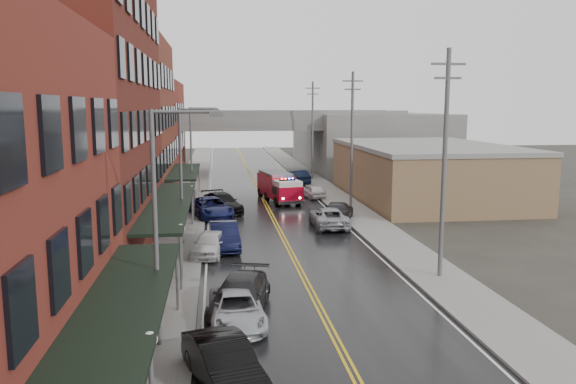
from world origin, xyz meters
TOP-DOWN VIEW (x-y plane):
  - road at (0.00, 30.00)m, footprint 11.00×160.00m
  - sidewalk_left at (-7.30, 30.00)m, footprint 3.00×160.00m
  - sidewalk_right at (7.30, 30.00)m, footprint 3.00×160.00m
  - curb_left at (-5.65, 30.00)m, footprint 0.30×160.00m
  - curb_right at (5.65, 30.00)m, footprint 0.30×160.00m
  - brick_building_b at (-13.30, 23.00)m, footprint 9.00×20.00m
  - brick_building_c at (-13.30, 40.50)m, footprint 9.00×15.00m
  - brick_building_far at (-13.30, 58.00)m, footprint 9.00×20.00m
  - tan_building at (16.00, 40.00)m, footprint 14.00×22.00m
  - right_far_block at (18.00, 70.00)m, footprint 18.00×30.00m
  - awning_0 at (-7.49, 4.00)m, footprint 2.60×16.00m
  - awning_1 at (-7.49, 23.00)m, footprint 2.60×18.00m
  - awning_2 at (-7.49, 40.50)m, footprint 2.60×13.00m
  - globe_lamp_0 at (-6.40, 2.00)m, footprint 0.44×0.44m
  - globe_lamp_1 at (-6.40, 16.00)m, footprint 0.44×0.44m
  - globe_lamp_2 at (-6.40, 30.00)m, footprint 0.44×0.44m
  - street_lamp_0 at (-6.55, 8.00)m, footprint 2.64×0.22m
  - street_lamp_1 at (-6.55, 24.00)m, footprint 2.64×0.22m
  - street_lamp_2 at (-6.55, 40.00)m, footprint 2.64×0.22m
  - utility_pole_0 at (7.20, 15.00)m, footprint 1.80×0.24m
  - utility_pole_1 at (7.20, 35.00)m, footprint 1.80×0.24m
  - utility_pole_2 at (7.20, 55.00)m, footprint 1.80×0.24m
  - overpass at (0.00, 62.00)m, footprint 40.00×10.00m
  - fire_truck at (1.44, 40.23)m, footprint 4.07×7.74m
  - parked_car_left_1 at (-4.41, 4.70)m, footprint 3.04×5.08m
  - parked_car_left_2 at (-3.79, 9.95)m, footprint 2.41×4.95m
  - parked_car_left_3 at (-3.60, 11.30)m, footprint 3.44×5.80m
  - parked_car_left_4 at (-5.00, 21.20)m, footprint 2.70×4.70m
  - parked_car_left_5 at (-4.11, 22.80)m, footprint 2.07×5.17m
  - parked_car_left_6 at (-5.00, 33.20)m, footprint 4.12×6.40m
  - parked_car_left_7 at (-4.09, 35.25)m, footprint 4.03×6.19m
  - parked_car_right_0 at (3.84, 28.20)m, footprint 2.74×5.62m
  - parked_car_right_1 at (5.00, 30.27)m, footprint 3.76×5.86m
  - parked_car_right_2 at (5.00, 41.80)m, footprint 2.37×4.20m
  - parked_car_right_3 at (5.00, 52.20)m, footprint 2.49×5.17m

SIDE VIEW (x-z plane):
  - road at x=0.00m, z-range 0.00..0.02m
  - sidewalk_left at x=-7.30m, z-range 0.00..0.15m
  - sidewalk_right at x=7.30m, z-range 0.00..0.15m
  - curb_left at x=-5.65m, z-range 0.00..0.15m
  - curb_right at x=5.65m, z-range 0.00..0.15m
  - parked_car_right_2 at x=5.00m, z-range 0.00..1.35m
  - parked_car_left_2 at x=-3.79m, z-range 0.00..1.35m
  - parked_car_left_4 at x=-5.00m, z-range 0.00..1.51m
  - parked_car_right_0 at x=3.84m, z-range 0.00..1.54m
  - parked_car_left_3 at x=-3.60m, z-range 0.00..1.58m
  - parked_car_left_1 at x=-4.41m, z-range 0.00..1.58m
  - parked_car_right_1 at x=5.00m, z-range 0.00..1.58m
  - parked_car_right_3 at x=5.00m, z-range 0.00..1.63m
  - parked_car_left_6 at x=-5.00m, z-range 0.00..1.64m
  - parked_car_left_7 at x=-4.09m, z-range 0.00..1.67m
  - parked_car_left_5 at x=-4.11m, z-range 0.00..1.67m
  - fire_truck at x=1.44m, z-range 0.11..2.83m
  - globe_lamp_0 at x=-6.40m, z-range 0.75..3.87m
  - globe_lamp_1 at x=-6.40m, z-range 0.75..3.87m
  - globe_lamp_2 at x=-6.40m, z-range 0.75..3.87m
  - tan_building at x=16.00m, z-range 0.00..5.00m
  - awning_2 at x=-7.49m, z-range 1.44..4.53m
  - awning_0 at x=-7.49m, z-range 1.44..4.53m
  - awning_1 at x=-7.49m, z-range 1.44..4.53m
  - right_far_block at x=18.00m, z-range 0.00..8.00m
  - street_lamp_0 at x=-6.55m, z-range 0.69..9.69m
  - street_lamp_1 at x=-6.55m, z-range 0.69..9.69m
  - street_lamp_2 at x=-6.55m, z-range 0.69..9.69m
  - overpass at x=0.00m, z-range 2.24..9.74m
  - brick_building_far at x=-13.30m, z-range 0.00..12.00m
  - utility_pole_0 at x=7.20m, z-range 0.31..12.31m
  - utility_pole_1 at x=7.20m, z-range 0.31..12.31m
  - utility_pole_2 at x=7.20m, z-range 0.31..12.31m
  - brick_building_c at x=-13.30m, z-range 0.00..15.00m
  - brick_building_b at x=-13.30m, z-range 0.00..18.00m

